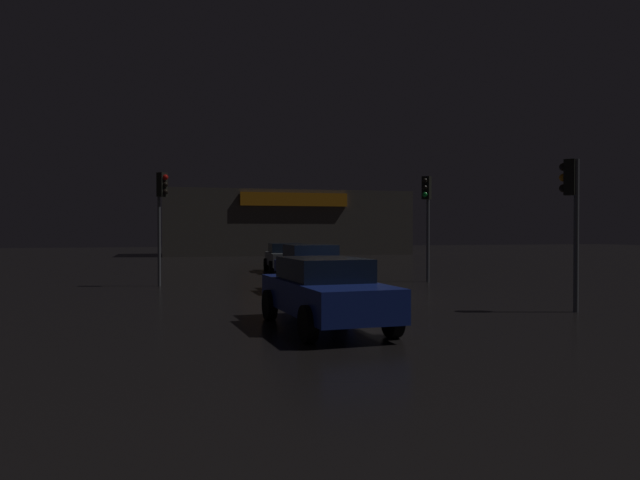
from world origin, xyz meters
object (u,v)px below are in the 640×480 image
(traffic_signal_main, at_px, (427,205))
(car_near, at_px, (311,269))
(car_far, at_px, (285,257))
(car_crossing, at_px, (325,291))
(traffic_signal_opposite, at_px, (571,200))
(store_building, at_px, (286,223))
(traffic_signal_cross_left, at_px, (162,200))

(traffic_signal_main, bearing_deg, car_near, -152.13)
(car_far, bearing_deg, car_crossing, -98.74)
(car_far, bearing_deg, traffic_signal_opposite, -75.98)
(car_near, xyz_separation_m, car_crossing, (-1.43, -7.02, -0.02))
(traffic_signal_opposite, distance_m, car_crossing, 7.04)
(store_building, bearing_deg, car_near, -100.06)
(car_near, bearing_deg, traffic_signal_cross_left, 142.51)
(traffic_signal_main, relative_size, traffic_signal_cross_left, 1.01)
(store_building, height_order, car_crossing, store_building)
(store_building, bearing_deg, traffic_signal_main, -90.31)
(traffic_signal_cross_left, bearing_deg, traffic_signal_opposite, -44.53)
(store_building, relative_size, traffic_signal_main, 4.92)
(car_near, height_order, car_crossing, car_near)
(traffic_signal_opposite, bearing_deg, car_near, 130.28)
(traffic_signal_cross_left, bearing_deg, car_far, 47.03)
(car_near, relative_size, car_crossing, 0.89)
(car_near, distance_m, car_crossing, 7.16)
(car_near, bearing_deg, car_far, 83.22)
(car_near, bearing_deg, traffic_signal_opposite, -49.72)
(traffic_signal_main, distance_m, car_far, 8.66)
(traffic_signal_opposite, xyz_separation_m, car_near, (-5.25, 6.20, -2.04))
(traffic_signal_opposite, relative_size, car_near, 0.94)
(traffic_signal_cross_left, distance_m, car_crossing, 11.44)
(traffic_signal_main, bearing_deg, car_crossing, -124.97)
(store_building, distance_m, car_crossing, 39.70)
(traffic_signal_opposite, height_order, car_far, traffic_signal_opposite)
(store_building, height_order, traffic_signal_main, store_building)
(traffic_signal_main, height_order, traffic_signal_opposite, traffic_signal_main)
(car_far, height_order, car_crossing, car_crossing)
(traffic_signal_cross_left, height_order, car_crossing, traffic_signal_cross_left)
(traffic_signal_main, height_order, car_far, traffic_signal_main)
(traffic_signal_main, distance_m, car_crossing, 12.34)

